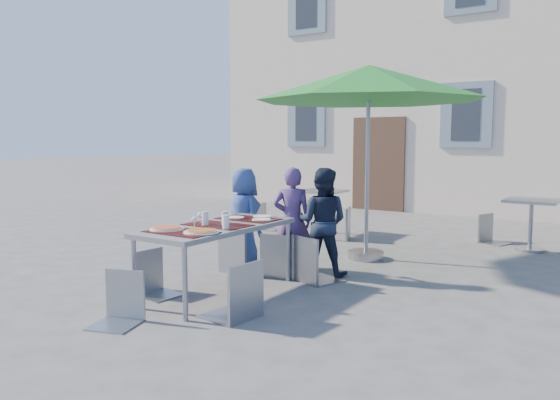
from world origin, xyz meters
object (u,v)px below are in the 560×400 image
Objects in this scene: chair_1 at (281,228)px; chair_2 at (312,230)px; chair_3 at (153,246)px; cafe_table_1 at (531,215)px; dining_table at (218,230)px; bg_chair_l_0 at (265,201)px; chair_5 at (119,267)px; bg_chair_l_1 at (491,211)px; child_1 at (292,220)px; chair_0 at (238,225)px; pizza_near_left at (167,228)px; child_0 at (244,217)px; pizza_near_right at (201,231)px; child_2 at (322,222)px; bg_chair_r_0 at (342,204)px; cafe_table_0 at (323,203)px; patio_umbrella at (369,84)px; chair_4 at (237,255)px.

chair_1 is 0.45m from chair_2.
chair_3 reaches higher than cafe_table_1.
dining_table is 5.00m from cafe_table_1.
bg_chair_l_0 reaches higher than chair_3.
chair_1 is at bearing -123.62° from cafe_table_1.
chair_2 reaches higher than chair_1.
chair_5 is at bearing -114.24° from cafe_table_1.
chair_2 is 3.91m from bg_chair_l_0.
chair_3 is 5.65m from bg_chair_l_1.
chair_0 is at bearing 12.71° from child_1.
chair_0 is 0.57m from chair_1.
chair_5 is at bearing -83.15° from pizza_near_left.
bg_chair_l_1 is at bearing 69.72° from dining_table.
child_0 is at bearing -59.93° from bg_chair_l_0.
child_1 reaches higher than pizza_near_right.
child_2 is 2.53m from bg_chair_r_0.
chair_5 is at bearing -82.53° from chair_0.
child_0 is 1.65m from chair_3.
cafe_table_0 is at bearing 100.67° from chair_0.
child_2 is at bearing -121.53° from cafe_table_1.
chair_2 is (1.00, 0.12, 0.01)m from chair_0.
cafe_table_1 is at bearing 13.94° from bg_chair_r_0.
pizza_near_left is 0.45× the size of cafe_table_1.
cafe_table_1 is (2.81, 0.70, -0.05)m from bg_chair_r_0.
dining_table is 5.06m from bg_chair_l_1.
bg_chair_l_1 is at bearing 26.06° from bg_chair_r_0.
chair_0 is 1.01× the size of bg_chair_r_0.
chair_2 is 2.35m from patio_umbrella.
cafe_table_0 is at bearing 135.10° from patio_umbrella.
dining_table is 2.04× the size of chair_3.
pizza_near_left is 0.27× the size of child_0.
pizza_near_right is at bearing -97.34° from patio_umbrella.
chair_3 is (-0.56, -0.41, -0.17)m from dining_table.
dining_table is at bearing -76.16° from cafe_table_0.
chair_4 is at bearing -57.37° from bg_chair_l_0.
chair_2 is (0.45, -0.02, 0.02)m from chair_1.
chair_3 reaches higher than dining_table.
child_0 reaches higher than chair_4.
pizza_near_left is at bearing -66.60° from bg_chair_l_0.
dining_table is 2.10× the size of bg_chair_l_1.
child_1 reaches higher than chair_3.
child_1 is at bearing -67.78° from cafe_table_0.
pizza_near_left is at bearing 179.00° from chair_4.
pizza_near_left is 0.38× the size of chair_3.
chair_2 reaches higher than cafe_table_0.
child_0 is 0.98× the size of child_1.
chair_0 reaches higher than cafe_table_1.
bg_chair_l_0 is (-2.69, 2.83, -0.09)m from chair_2.
chair_0 is 0.33× the size of patio_umbrella.
cafe_table_1 is (1.87, 3.04, -0.12)m from child_2.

